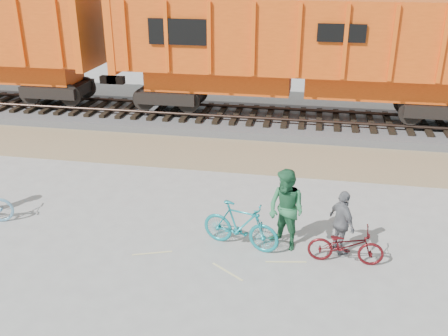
{
  "coord_description": "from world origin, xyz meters",
  "views": [
    {
      "loc": [
        2.35,
        -9.96,
        6.19
      ],
      "look_at": [
        0.22,
        1.5,
        1.23
      ],
      "focal_mm": 40.0,
      "sensor_mm": 36.0,
      "label": 1
    }
  ],
  "objects_px": {
    "hopper_car_center": "(300,49)",
    "bicycle_maroon": "(346,245)",
    "person_woman": "(342,223)",
    "bicycle_teal": "(240,225)",
    "person_man": "(286,210)"
  },
  "relations": [
    {
      "from": "bicycle_maroon",
      "to": "person_woman",
      "type": "bearing_deg",
      "value": 13.78
    },
    {
      "from": "person_woman",
      "to": "person_man",
      "type": "bearing_deg",
      "value": 58.31
    },
    {
      "from": "bicycle_maroon",
      "to": "person_man",
      "type": "height_order",
      "value": "person_man"
    },
    {
      "from": "hopper_car_center",
      "to": "person_woman",
      "type": "distance_m",
      "value": 9.36
    },
    {
      "from": "hopper_car_center",
      "to": "bicycle_maroon",
      "type": "height_order",
      "value": "hopper_car_center"
    },
    {
      "from": "person_man",
      "to": "person_woman",
      "type": "relative_size",
      "value": 1.25
    },
    {
      "from": "hopper_car_center",
      "to": "bicycle_maroon",
      "type": "xyz_separation_m",
      "value": [
        1.56,
        -9.36,
        -2.58
      ]
    },
    {
      "from": "bicycle_teal",
      "to": "bicycle_maroon",
      "type": "distance_m",
      "value": 2.36
    },
    {
      "from": "hopper_car_center",
      "to": "bicycle_teal",
      "type": "bearing_deg",
      "value": -94.88
    },
    {
      "from": "person_man",
      "to": "person_woman",
      "type": "distance_m",
      "value": 1.26
    },
    {
      "from": "hopper_car_center",
      "to": "person_woman",
      "type": "height_order",
      "value": "hopper_car_center"
    },
    {
      "from": "bicycle_teal",
      "to": "person_woman",
      "type": "bearing_deg",
      "value": -70.54
    },
    {
      "from": "bicycle_teal",
      "to": "bicycle_maroon",
      "type": "xyz_separation_m",
      "value": [
        2.34,
        -0.22,
        -0.13
      ]
    },
    {
      "from": "hopper_car_center",
      "to": "bicycle_maroon",
      "type": "bearing_deg",
      "value": -80.54
    },
    {
      "from": "bicycle_teal",
      "to": "person_woman",
      "type": "xyz_separation_m",
      "value": [
        2.24,
        0.18,
        0.2
      ]
    }
  ]
}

